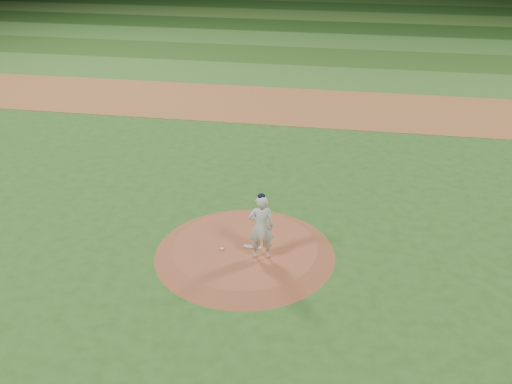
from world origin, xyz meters
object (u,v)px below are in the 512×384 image
Objects in this scene: pitchers_mound at (245,250)px; rosin_bag at (222,249)px; pitcher_on_mound at (261,227)px; pitching_rubber at (253,247)px.

rosin_bag reaches higher than pitchers_mound.
pitcher_on_mound reaches higher than pitchers_mound.
pitchers_mound is 1.37m from pitcher_on_mound.
pitchers_mound is at bearing 23.26° from rosin_bag.
pitcher_on_mound reaches higher than pitching_rubber.
rosin_bag reaches higher than pitching_rubber.
pitcher_on_mound is at bearing -38.26° from pitchers_mound.
pitching_rubber is 4.34× the size of rosin_bag.
rosin_bag is 0.06× the size of pitcher_on_mound.
rosin_bag is at bearing -156.74° from pitchers_mound.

